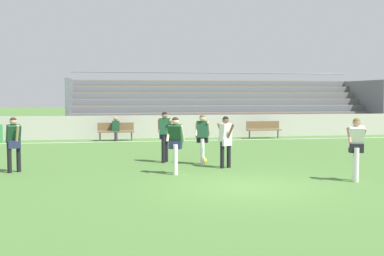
% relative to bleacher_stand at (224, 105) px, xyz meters
% --- Properties ---
extents(ground_plane, '(160.00, 160.00, 0.00)m').
position_rel_bleacher_stand_xyz_m(ground_plane, '(-3.90, -18.33, -1.67)').
color(ground_plane, '#477033').
extents(field_line_sideline, '(44.00, 0.12, 0.01)m').
position_rel_bleacher_stand_xyz_m(field_line_sideline, '(-3.90, -5.57, -1.67)').
color(field_line_sideline, white).
rests_on(field_line_sideline, ground).
extents(sideline_wall, '(48.00, 0.16, 1.21)m').
position_rel_bleacher_stand_xyz_m(sideline_wall, '(-3.90, -3.85, -1.07)').
color(sideline_wall, '#BCB7AD').
rests_on(sideline_wall, ground).
extents(bleacher_stand, '(18.74, 5.54, 3.78)m').
position_rel_bleacher_stand_xyz_m(bleacher_stand, '(0.00, 0.00, 0.00)').
color(bleacher_stand, '#897051').
rests_on(bleacher_stand, ground).
extents(bench_near_bin, '(1.80, 0.40, 0.90)m').
position_rel_bleacher_stand_xyz_m(bench_near_bin, '(-6.76, -4.96, -1.13)').
color(bench_near_bin, brown).
rests_on(bench_near_bin, ground).
extents(bench_far_right, '(1.80, 0.40, 0.90)m').
position_rel_bleacher_stand_xyz_m(bench_far_right, '(0.94, -4.96, -1.13)').
color(bench_far_right, brown).
rests_on(bench_far_right, ground).
extents(spectator_seated, '(0.36, 0.42, 1.21)m').
position_rel_bleacher_stand_xyz_m(spectator_seated, '(-6.76, -5.07, -0.97)').
color(spectator_seated, '#2D2D38').
rests_on(spectator_seated, ground).
extents(player_dark_overlapping, '(0.49, 0.51, 1.73)m').
position_rel_bleacher_stand_xyz_m(player_dark_overlapping, '(-5.34, -13.38, -0.64)').
color(player_dark_overlapping, black).
rests_on(player_dark_overlapping, ground).
extents(player_white_pressing_high, '(0.47, 0.62, 1.63)m').
position_rel_bleacher_stand_xyz_m(player_white_pressing_high, '(-3.61, -15.01, -0.70)').
color(player_white_pressing_high, black).
rests_on(player_white_pressing_high, ground).
extents(player_dark_wide_left, '(0.60, 0.47, 1.67)m').
position_rel_bleacher_stand_xyz_m(player_dark_wide_left, '(-5.34, -15.94, -0.68)').
color(player_dark_wide_left, white).
rests_on(player_dark_wide_left, ground).
extents(player_white_on_ball, '(0.57, 0.47, 1.70)m').
position_rel_bleacher_stand_xyz_m(player_white_on_ball, '(-0.78, -18.00, -0.66)').
color(player_white_on_ball, white).
rests_on(player_white_on_ball, ground).
extents(player_dark_deep_cover, '(0.58, 0.47, 1.66)m').
position_rel_bleacher_stand_xyz_m(player_dark_deep_cover, '(-4.18, -14.12, -0.69)').
color(player_dark_deep_cover, white).
rests_on(player_dark_deep_cover, ground).
extents(player_dark_trailing_run, '(0.50, 0.59, 1.65)m').
position_rel_bleacher_stand_xyz_m(player_dark_trailing_run, '(-10.03, -14.78, -0.69)').
color(player_dark_trailing_run, black).
rests_on(player_dark_trailing_run, ground).
extents(soccer_ball, '(0.22, 0.22, 0.22)m').
position_rel_bleacher_stand_xyz_m(soccer_ball, '(-4.10, -13.96, -1.56)').
color(soccer_ball, yellow).
rests_on(soccer_ball, ground).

